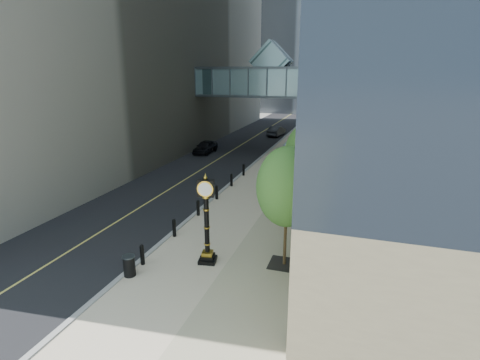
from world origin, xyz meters
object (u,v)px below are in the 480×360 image
(pedestrian, at_px, (314,183))
(trash_bin, at_px, (129,266))
(car_near, at_px, (205,147))
(street_clock, at_px, (207,226))
(car_far, at_px, (277,131))

(pedestrian, bearing_deg, trash_bin, 54.64)
(trash_bin, distance_m, car_near, 25.35)
(trash_bin, bearing_deg, street_clock, 38.11)
(trash_bin, relative_size, car_far, 0.22)
(trash_bin, relative_size, car_near, 0.23)
(street_clock, height_order, trash_bin, street_clock)
(pedestrian, height_order, car_far, pedestrian)
(car_near, distance_m, car_far, 13.99)
(trash_bin, relative_size, pedestrian, 0.59)
(pedestrian, bearing_deg, street_clock, 62.30)
(trash_bin, height_order, car_far, car_far)
(street_clock, bearing_deg, car_far, 86.92)
(street_clock, distance_m, trash_bin, 3.81)
(street_clock, bearing_deg, trash_bin, -152.04)
(trash_bin, xyz_separation_m, pedestrian, (6.32, 14.06, 0.32))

